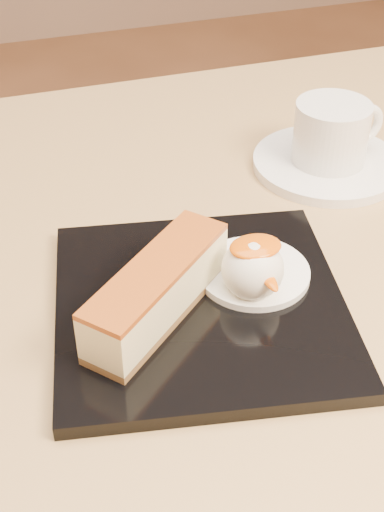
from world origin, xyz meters
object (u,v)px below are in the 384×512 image
object	(u,v)px
saucer	(327,164)
dessert_plate	(200,306)
table	(244,395)
cheesecake	(157,290)
coffee_cup	(333,131)
ice_cream_scoop	(253,269)

from	to	relation	value
saucer	dessert_plate	bearing A→B (deg)	-139.32
table	cheesecake	size ratio (longest dim) A/B	6.02
cheesecake	coffee_cup	distance (m)	0.29
table	ice_cream_scoop	size ratio (longest dim) A/B	16.73
cheesecake	ice_cream_scoop	xyz separation A→B (m)	(0.08, -0.00, 0.00)
coffee_cup	ice_cream_scoop	bearing A→B (deg)	-139.31
cheesecake	ice_cream_scoop	distance (m)	0.08
dessert_plate	ice_cream_scoop	size ratio (longest dim) A/B	4.60
dessert_plate	cheesecake	distance (m)	0.05
saucer	coffee_cup	xyz separation A→B (m)	(0.00, 0.00, 0.04)
dessert_plate	coffee_cup	xyz separation A→B (m)	(0.19, 0.17, 0.04)
cheesecake	saucer	bearing A→B (deg)	-4.27
dessert_plate	saucer	distance (m)	0.25
saucer	cheesecake	bearing A→B (deg)	-143.16
ice_cream_scoop	dessert_plate	bearing A→B (deg)	172.87
dessert_plate	coffee_cup	bearing A→B (deg)	40.45
table	dessert_plate	bearing A→B (deg)	-149.26
saucer	ice_cream_scoop	bearing A→B (deg)	-131.80
saucer	coffee_cup	distance (m)	0.04
dessert_plate	coffee_cup	size ratio (longest dim) A/B	2.22
table	saucer	world-z (taller)	saucer
dessert_plate	table	bearing A→B (deg)	30.74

